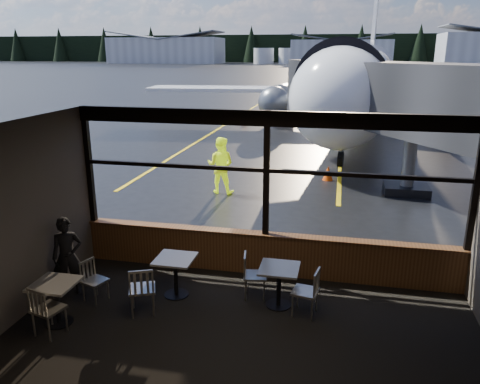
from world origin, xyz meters
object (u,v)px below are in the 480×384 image
(chair_mid_w, at_px, (95,281))
(chair_mid_s, at_px, (142,289))
(chair_near_w, at_px, (255,276))
(cafe_table_mid, at_px, (176,277))
(ground_crew, at_px, (220,165))
(cone_wing, at_px, (245,121))
(cafe_table_near, at_px, (279,287))
(airliner, at_px, (365,38))
(chair_near_e, at_px, (305,292))
(chair_left_s, at_px, (49,310))
(jet_bridge, at_px, (415,132))
(cafe_table_left, at_px, (57,303))
(cone_nose, at_px, (328,173))
(passenger, at_px, (68,256))

(chair_mid_w, bearing_deg, chair_mid_s, 96.98)
(chair_near_w, bearing_deg, cafe_table_mid, -89.71)
(chair_near_w, relative_size, ground_crew, 0.48)
(cone_wing, bearing_deg, chair_mid_s, -83.10)
(cafe_table_near, relative_size, chair_mid_w, 0.96)
(airliner, bearing_deg, chair_near_e, -88.72)
(cafe_table_mid, relative_size, chair_mid_w, 0.97)
(cafe_table_mid, distance_m, cone_wing, 22.24)
(chair_left_s, bearing_deg, cafe_table_mid, 60.97)
(jet_bridge, xyz_separation_m, ground_crew, (-6.05, 0.22, -1.38))
(chair_mid_w, bearing_deg, chair_near_e, 113.60)
(chair_near_e, distance_m, ground_crew, 7.99)
(jet_bridge, relative_size, cafe_table_mid, 13.30)
(cafe_table_left, xyz_separation_m, ground_crew, (0.79, 8.40, 0.55))
(chair_mid_w, bearing_deg, cone_wing, -156.94)
(chair_near_w, distance_m, chair_mid_w, 3.06)
(cafe_table_left, distance_m, chair_mid_s, 1.47)
(cone_wing, bearing_deg, airliner, 12.53)
(jet_bridge, xyz_separation_m, cone_nose, (-2.54, 2.59, -2.06))
(chair_mid_s, relative_size, cone_nose, 1.80)
(cafe_table_near, distance_m, cafe_table_mid, 2.02)
(ground_crew, bearing_deg, chair_near_e, 117.41)
(airliner, xyz_separation_m, cafe_table_near, (-2.09, -23.60, -5.02))
(chair_near_w, height_order, chair_left_s, chair_left_s)
(chair_mid_w, height_order, chair_left_s, chair_left_s)
(chair_mid_s, relative_size, chair_mid_w, 1.17)
(airliner, height_order, jet_bridge, airliner)
(chair_near_e, bearing_deg, chair_mid_s, 110.89)
(chair_left_s, xyz_separation_m, ground_crew, (0.73, 8.72, 0.48))
(airliner, bearing_deg, chair_left_s, -97.67)
(chair_near_e, xyz_separation_m, chair_near_w, (-0.99, 0.44, -0.00))
(jet_bridge, relative_size, ground_crew, 5.62)
(chair_near_w, relative_size, cone_wing, 1.61)
(chair_mid_w, bearing_deg, cafe_table_mid, 128.77)
(airliner, bearing_deg, cone_wing, -162.37)
(chair_left_s, height_order, ground_crew, ground_crew)
(cone_wing, bearing_deg, jet_bridge, -61.46)
(passenger, bearing_deg, cafe_table_near, -25.48)
(cafe_table_near, distance_m, passenger, 4.13)
(jet_bridge, height_order, chair_mid_s, jet_bridge)
(chair_mid_s, distance_m, cone_wing, 22.93)
(cafe_table_left, relative_size, chair_mid_w, 0.96)
(chair_left_s, distance_m, cone_nose, 11.87)
(chair_near_e, bearing_deg, cafe_table_left, 115.79)
(cafe_table_near, bearing_deg, chair_near_e, -23.15)
(cafe_table_left, relative_size, chair_near_e, 0.86)
(passenger, height_order, cone_nose, passenger)
(cafe_table_left, height_order, chair_mid_s, chair_mid_s)
(cone_nose, bearing_deg, cone_wing, 114.43)
(chair_near_e, xyz_separation_m, cone_nose, (0.10, 9.57, -0.19))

